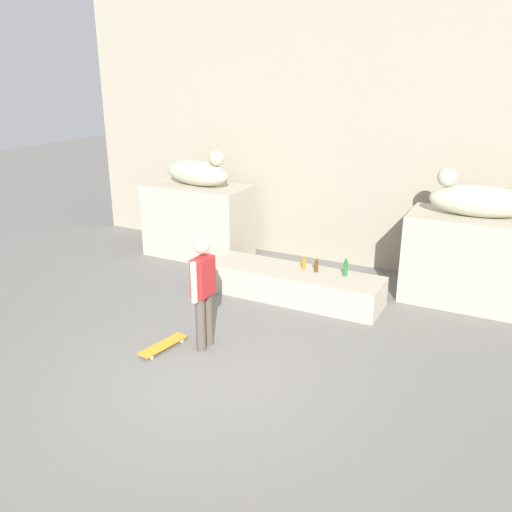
# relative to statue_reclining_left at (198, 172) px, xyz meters

# --- Properties ---
(ground_plane) EXTENTS (40.00, 40.00, 0.00)m
(ground_plane) POSITION_rel_statue_reclining_left_xyz_m (2.71, -4.20, -1.81)
(ground_plane) COLOR slate
(facade_wall) EXTENTS (11.92, 0.60, 5.70)m
(facade_wall) POSITION_rel_statue_reclining_left_xyz_m (2.71, 1.21, 1.03)
(facade_wall) COLOR #A69C87
(facade_wall) RESTS_ON ground_plane
(pedestal_left) EXTENTS (2.17, 1.14, 1.53)m
(pedestal_left) POSITION_rel_statue_reclining_left_xyz_m (-0.04, 0.01, -1.05)
(pedestal_left) COLOR #B7AD99
(pedestal_left) RESTS_ON ground_plane
(pedestal_right) EXTENTS (2.17, 1.14, 1.53)m
(pedestal_right) POSITION_rel_statue_reclining_left_xyz_m (5.46, 0.01, -1.05)
(pedestal_right) COLOR #B7AD99
(pedestal_right) RESTS_ON ground_plane
(statue_reclining_left) EXTENTS (1.67, 0.80, 0.78)m
(statue_reclining_left) POSITION_rel_statue_reclining_left_xyz_m (0.00, 0.00, 0.00)
(statue_reclining_left) COLOR beige
(statue_reclining_left) RESTS_ON pedestal_left
(statue_reclining_right) EXTENTS (1.64, 0.68, 0.78)m
(statue_reclining_right) POSITION_rel_statue_reclining_left_xyz_m (5.43, 0.00, 0.00)
(statue_reclining_right) COLOR beige
(statue_reclining_right) RESTS_ON pedestal_right
(ledge_block) EXTENTS (3.10, 0.90, 0.51)m
(ledge_block) POSITION_rel_statue_reclining_left_xyz_m (2.71, -1.21, -1.56)
(ledge_block) COLOR #B7AD99
(ledge_block) RESTS_ON ground_plane
(skater) EXTENTS (0.23, 0.54, 1.67)m
(skater) POSITION_rel_statue_reclining_left_xyz_m (2.27, -3.43, -0.89)
(skater) COLOR brown
(skater) RESTS_ON ground_plane
(skateboard) EXTENTS (0.33, 0.82, 0.08)m
(skateboard) POSITION_rel_statue_reclining_left_xyz_m (1.77, -3.77, -1.75)
(skateboard) COLOR gold
(skateboard) RESTS_ON ground_plane
(bottle_brown) EXTENTS (0.07, 0.07, 0.26)m
(bottle_brown) POSITION_rel_statue_reclining_left_xyz_m (3.07, -1.08, -1.20)
(bottle_brown) COLOR #593314
(bottle_brown) RESTS_ON ledge_block
(bottle_orange) EXTENTS (0.07, 0.07, 0.26)m
(bottle_orange) POSITION_rel_statue_reclining_left_xyz_m (2.83, -1.06, -1.20)
(bottle_orange) COLOR orange
(bottle_orange) RESTS_ON ledge_block
(bottle_green) EXTENTS (0.07, 0.07, 0.33)m
(bottle_green) POSITION_rel_statue_reclining_left_xyz_m (3.58, -1.03, -1.17)
(bottle_green) COLOR #1E722D
(bottle_green) RESTS_ON ledge_block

